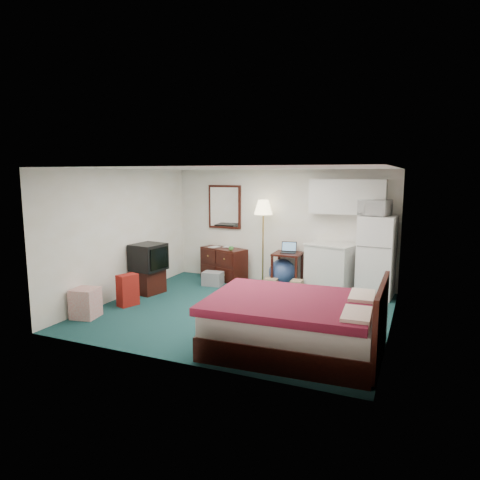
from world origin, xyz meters
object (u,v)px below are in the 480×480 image
at_px(floor_lamp, 263,242).
at_px(suitcase, 128,290).
at_px(desk, 287,270).
at_px(fridge, 376,257).
at_px(dresser, 224,264).
at_px(kitchen_counter, 331,268).
at_px(tv_stand, 149,281).
at_px(bed, 292,324).

xyz_separation_m(floor_lamp, suitcase, (-1.74, -2.48, -0.63)).
bearing_deg(desk, fridge, -3.34).
relative_size(dresser, floor_lamp, 0.58).
xyz_separation_m(desk, kitchen_counter, (0.94, -0.02, 0.12)).
bearing_deg(suitcase, floor_lamp, 74.05).
bearing_deg(dresser, tv_stand, -99.80).
bearing_deg(kitchen_counter, floor_lamp, -166.58).
height_order(fridge, tv_stand, fridge).
distance_m(dresser, suitcase, 2.62).
bearing_deg(fridge, suitcase, -144.74).
bearing_deg(fridge, tv_stand, -155.12).
relative_size(bed, tv_stand, 4.15).
distance_m(floor_lamp, kitchen_counter, 1.57).
bearing_deg(bed, fridge, 72.87).
bearing_deg(kitchen_counter, fridge, 13.32).
distance_m(desk, kitchen_counter, 0.95).
xyz_separation_m(dresser, suitcase, (-0.78, -2.50, -0.07)).
bearing_deg(dresser, suitcase, -87.65).
xyz_separation_m(kitchen_counter, bed, (0.10, -3.16, -0.13)).
height_order(floor_lamp, tv_stand, floor_lamp).
relative_size(dresser, desk, 1.45).
xyz_separation_m(floor_lamp, bed, (1.61, -3.21, -0.57)).
distance_m(tv_stand, suitcase, 0.88).
distance_m(desk, tv_stand, 2.92).
height_order(dresser, tv_stand, dresser).
height_order(fridge, bed, fridge).
distance_m(kitchen_counter, tv_stand, 3.74).
bearing_deg(suitcase, bed, 6.79).
relative_size(dresser, tv_stand, 2.01).
bearing_deg(desk, tv_stand, -148.81).
height_order(bed, tv_stand, bed).
bearing_deg(dresser, bed, -31.88).
bearing_deg(floor_lamp, fridge, -1.87).
xyz_separation_m(floor_lamp, kitchen_counter, (1.51, -0.05, -0.44)).
xyz_separation_m(desk, bed, (1.04, -3.18, -0.02)).
xyz_separation_m(dresser, bed, (2.57, -3.23, -0.01)).
height_order(floor_lamp, desk, floor_lamp).
bearing_deg(desk, floor_lamp, 175.39).
bearing_deg(tv_stand, kitchen_counter, 36.51).
relative_size(fridge, suitcase, 2.76).
bearing_deg(desk, kitchen_counter, -2.99).
height_order(desk, fridge, fridge).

